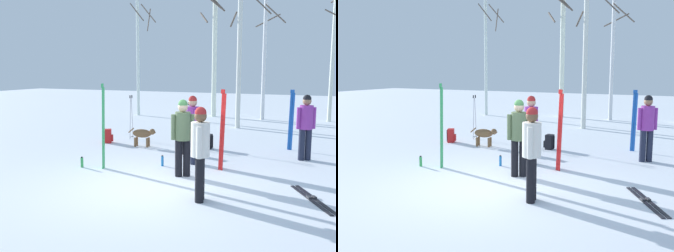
{
  "view_description": "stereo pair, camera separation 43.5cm",
  "coord_description": "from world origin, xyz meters",
  "views": [
    {
      "loc": [
        3.45,
        -6.91,
        2.39
      ],
      "look_at": [
        -0.44,
        1.71,
        1.0
      ],
      "focal_mm": 42.26,
      "sensor_mm": 36.0,
      "label": 1
    },
    {
      "loc": [
        3.84,
        -6.72,
        2.39
      ],
      "look_at": [
        -0.44,
        1.71,
        1.0
      ],
      "focal_mm": 42.26,
      "sensor_mm": 36.0,
      "label": 2
    }
  ],
  "objects": [
    {
      "name": "ground_plane",
      "position": [
        0.0,
        0.0,
        0.0
      ],
      "size": [
        60.0,
        60.0,
        0.0
      ],
      "primitive_type": "plane",
      "color": "white"
    },
    {
      "name": "person_0",
      "position": [
        2.55,
        3.78,
        0.98
      ],
      "size": [
        0.46,
        0.34,
        1.72
      ],
      "color": "#1E2338",
      "rests_on": "ground_plane"
    },
    {
      "name": "person_1",
      "position": [
        0.23,
        1.02,
        0.98
      ],
      "size": [
        0.47,
        0.34,
        1.72
      ],
      "color": "black",
      "rests_on": "ground_plane"
    },
    {
      "name": "person_3",
      "position": [
        0.0,
        2.23,
        0.98
      ],
      "size": [
        0.38,
        0.41,
        1.72
      ],
      "color": "#1E2338",
      "rests_on": "ground_plane"
    },
    {
      "name": "person_4",
      "position": [
        1.13,
        -0.37,
        0.98
      ],
      "size": [
        0.34,
        0.51,
        1.72
      ],
      "color": "black",
      "rests_on": "ground_plane"
    },
    {
      "name": "dog",
      "position": [
        -2.14,
        3.64,
        0.39
      ],
      "size": [
        0.89,
        0.3,
        0.57
      ],
      "color": "brown",
      "rests_on": "ground_plane"
    },
    {
      "name": "ski_pair_planted_0",
      "position": [
        0.87,
        1.88,
        0.95
      ],
      "size": [
        0.19,
        0.11,
        1.91
      ],
      "color": "red",
      "rests_on": "ground_plane"
    },
    {
      "name": "ski_pair_planted_1",
      "position": [
        2.03,
        4.99,
        0.88
      ],
      "size": [
        0.16,
        0.02,
        1.78
      ],
      "color": "blue",
      "rests_on": "ground_plane"
    },
    {
      "name": "ski_pair_planted_2",
      "position": [
        -1.78,
        0.93,
        1.01
      ],
      "size": [
        0.06,
        0.22,
        2.03
      ],
      "color": "green",
      "rests_on": "ground_plane"
    },
    {
      "name": "ski_pair_lying_0",
      "position": [
        3.0,
        0.54,
        0.01
      ],
      "size": [
        0.96,
        1.54,
        0.05
      ],
      "color": "black",
      "rests_on": "ground_plane"
    },
    {
      "name": "ski_poles_0",
      "position": [
        -0.89,
        4.29,
        0.74
      ],
      "size": [
        0.07,
        0.23,
        1.38
      ],
      "color": "#B2B2BC",
      "rests_on": "ground_plane"
    },
    {
      "name": "ski_poles_1",
      "position": [
        -3.14,
        4.67,
        0.79
      ],
      "size": [
        0.07,
        0.23,
        1.49
      ],
      "color": "#B2B2BC",
      "rests_on": "ground_plane"
    },
    {
      "name": "backpack_0",
      "position": [
        -3.48,
        3.76,
        0.21
      ],
      "size": [
        0.34,
        0.32,
        0.44
      ],
      "color": "red",
      "rests_on": "ground_plane"
    },
    {
      "name": "backpack_1",
      "position": [
        -0.23,
        4.14,
        0.21
      ],
      "size": [
        0.29,
        0.26,
        0.44
      ],
      "color": "black",
      "rests_on": "ground_plane"
    },
    {
      "name": "backpack_2",
      "position": [
        -0.57,
        3.16,
        0.21
      ],
      "size": [
        0.31,
        0.33,
        0.44
      ],
      "color": "black",
      "rests_on": "ground_plane"
    },
    {
      "name": "water_bottle_0",
      "position": [
        -2.3,
        0.76,
        0.12
      ],
      "size": [
        0.07,
        0.07,
        0.26
      ],
      "color": "green",
      "rests_on": "ground_plane"
    },
    {
      "name": "water_bottle_1",
      "position": [
        -0.58,
        1.68,
        0.13
      ],
      "size": [
        0.06,
        0.06,
        0.27
      ],
      "color": "#1E72BF",
      "rests_on": "ground_plane"
    },
    {
      "name": "birch_tree_0",
      "position": [
        -6.18,
        10.84,
        3.82
      ],
      "size": [
        1.67,
        1.69,
        7.22
      ],
      "color": "silver",
      "rests_on": "ground_plane"
    },
    {
      "name": "birch_tree_1",
      "position": [
        -2.52,
        11.84,
        3.95
      ],
      "size": [
        1.46,
        1.33,
        7.62
      ],
      "color": "silver",
      "rests_on": "ground_plane"
    },
    {
      "name": "birch_tree_2",
      "position": [
        -0.47,
        8.58,
        3.71
      ],
      "size": [
        1.4,
        1.42,
        7.14
      ],
      "color": "silver",
      "rests_on": "ground_plane"
    },
    {
      "name": "birch_tree_3",
      "position": [
        -0.07,
        11.69,
        3.38
      ],
      "size": [
        1.47,
        1.49,
        6.56
      ],
      "color": "silver",
      "rests_on": "ground_plane"
    }
  ]
}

